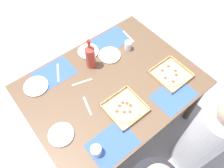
% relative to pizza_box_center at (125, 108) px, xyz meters
% --- Properties ---
extents(ground_plane, '(6.00, 6.00, 0.00)m').
position_rel_pizza_box_center_xyz_m(ground_plane, '(-0.07, -0.26, -0.76)').
color(ground_plane, gray).
extents(dining_table, '(1.52, 1.16, 0.75)m').
position_rel_pizza_box_center_xyz_m(dining_table, '(-0.07, -0.26, -0.11)').
color(dining_table, '#3F3328').
rests_on(dining_table, ground_plane).
extents(placemat_near_left, '(0.36, 0.26, 0.00)m').
position_rel_pizza_box_center_xyz_m(placemat_near_left, '(-0.41, -0.69, -0.01)').
color(placemat_near_left, '#2D4C9E').
rests_on(placemat_near_left, dining_table).
extents(placemat_near_right, '(0.36, 0.26, 0.00)m').
position_rel_pizza_box_center_xyz_m(placemat_near_right, '(0.27, -0.69, -0.01)').
color(placemat_near_right, '#2D4C9E').
rests_on(placemat_near_right, dining_table).
extents(placemat_far_left, '(0.36, 0.26, 0.00)m').
position_rel_pizza_box_center_xyz_m(placemat_far_left, '(-0.41, 0.17, -0.01)').
color(placemat_far_left, '#2D4C9E').
rests_on(placemat_far_left, dining_table).
extents(placemat_far_right, '(0.36, 0.26, 0.00)m').
position_rel_pizza_box_center_xyz_m(placemat_far_right, '(0.27, 0.17, -0.01)').
color(placemat_far_right, '#2D4C9E').
rests_on(placemat_far_right, dining_table).
extents(pizza_box_center, '(0.30, 0.30, 0.04)m').
position_rel_pizza_box_center_xyz_m(pizza_box_center, '(0.00, 0.00, 0.00)').
color(pizza_box_center, tan).
rests_on(pizza_box_center, dining_table).
extents(pizza_box_edge_far, '(0.30, 0.30, 0.04)m').
position_rel_pizza_box_center_xyz_m(pizza_box_edge_far, '(-0.55, 0.00, -0.00)').
color(pizza_box_edge_far, tan).
rests_on(pizza_box_edge_far, dining_table).
extents(plate_near_left, '(0.20, 0.20, 0.03)m').
position_rel_pizza_box_center_xyz_m(plate_near_left, '(0.53, -0.14, -0.00)').
color(plate_near_left, white).
rests_on(plate_near_left, dining_table).
extents(plate_near_right, '(0.21, 0.21, 0.03)m').
position_rel_pizza_box_center_xyz_m(plate_near_right, '(-0.13, -0.70, -0.00)').
color(plate_near_right, white).
rests_on(plate_near_right, dining_table).
extents(plate_far_left, '(0.21, 0.21, 0.03)m').
position_rel_pizza_box_center_xyz_m(plate_far_left, '(-0.26, -0.53, -0.00)').
color(plate_far_left, white).
rests_on(plate_far_left, dining_table).
extents(plate_middle, '(0.22, 0.22, 0.02)m').
position_rel_pizza_box_center_xyz_m(plate_middle, '(0.47, -0.66, -0.00)').
color(plate_middle, white).
rests_on(plate_middle, dining_table).
extents(soda_bottle, '(0.09, 0.09, 0.32)m').
position_rel_pizza_box_center_xyz_m(soda_bottle, '(-0.06, -0.55, 0.12)').
color(soda_bottle, '#B2382D').
rests_on(soda_bottle, dining_table).
extents(cup_dark, '(0.07, 0.07, 0.09)m').
position_rel_pizza_box_center_xyz_m(cup_dark, '(-0.46, -0.49, 0.03)').
color(cup_dark, silver).
rests_on(cup_dark, dining_table).
extents(cup_red, '(0.08, 0.08, 0.09)m').
position_rel_pizza_box_center_xyz_m(cup_red, '(0.40, 0.14, 0.03)').
color(cup_red, silver).
rests_on(cup_red, dining_table).
extents(knife_by_far_right, '(0.12, 0.19, 0.00)m').
position_rel_pizza_box_center_xyz_m(knife_by_far_right, '(0.24, -0.67, -0.01)').
color(knife_by_far_right, '#B7B7BC').
rests_on(knife_by_far_right, dining_table).
extents(fork_by_far_left, '(0.19, 0.07, 0.00)m').
position_rel_pizza_box_center_xyz_m(fork_by_far_left, '(0.13, -0.44, -0.01)').
color(fork_by_far_left, '#B7B7BC').
rests_on(fork_by_far_left, dining_table).
extents(fork_by_near_left, '(0.06, 0.19, 0.00)m').
position_rel_pizza_box_center_xyz_m(fork_by_near_left, '(0.23, -0.21, -0.01)').
color(fork_by_near_left, '#B7B7BC').
rests_on(fork_by_near_left, dining_table).
extents(fork_by_near_right, '(0.04, 0.19, 0.00)m').
position_rel_pizza_box_center_xyz_m(fork_by_near_right, '(-0.58, -0.62, -0.01)').
color(fork_by_near_right, '#B7B7BC').
rests_on(fork_by_near_right, dining_table).
extents(diner_left_seat, '(0.32, 0.32, 1.18)m').
position_rel_pizza_box_center_xyz_m(diner_left_seat, '(-0.41, 0.58, -0.23)').
color(diner_left_seat, white).
rests_on(diner_left_seat, ground_plane).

